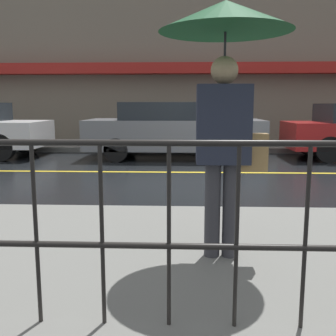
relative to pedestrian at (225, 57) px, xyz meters
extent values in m
plane|color=black|center=(0.54, 4.98, -1.77)|extent=(80.00, 80.00, 0.00)
cube|color=slate|center=(0.54, 0.15, -1.69)|extent=(28.00, 2.93, 0.15)
cube|color=slate|center=(0.54, 9.42, -1.69)|extent=(28.00, 2.15, 0.15)
cube|color=gold|center=(0.54, 4.98, -1.77)|extent=(25.20, 0.12, 0.01)
cube|color=#706656|center=(0.54, 10.65, 1.41)|extent=(28.00, 0.30, 6.36)
cube|color=maroon|center=(0.54, 10.22, 0.83)|extent=(16.80, 0.55, 0.35)
cylinder|color=black|center=(-1.15, -1.06, -1.10)|extent=(0.02, 0.02, 1.05)
cylinder|color=black|center=(-0.77, -1.06, -1.10)|extent=(0.02, 0.02, 1.05)
cylinder|color=black|center=(-0.40, -1.06, -1.10)|extent=(0.02, 0.02, 1.05)
cylinder|color=black|center=(-0.02, -1.06, -1.10)|extent=(0.02, 0.02, 1.05)
cylinder|color=black|center=(0.35, -1.06, -1.10)|extent=(0.02, 0.02, 1.05)
cylinder|color=#333338|center=(-0.08, 0.00, -1.23)|extent=(0.13, 0.13, 0.79)
cylinder|color=#333338|center=(0.07, 0.00, -1.23)|extent=(0.13, 0.13, 0.79)
cube|color=#232838|center=(-0.01, 0.00, -0.52)|extent=(0.43, 0.26, 0.62)
sphere|color=tan|center=(-0.01, 0.00, -0.10)|extent=(0.22, 0.22, 0.22)
cylinder|color=#262628|center=(-0.01, 0.00, -0.17)|extent=(0.02, 0.02, 0.71)
cone|color=#144723|center=(-0.01, 0.00, 0.30)|extent=(1.04, 1.04, 0.23)
cube|color=#9E7A47|center=(0.23, 0.00, -0.74)|extent=(0.24, 0.12, 0.30)
cylinder|color=black|center=(-4.91, 8.09, -1.42)|extent=(0.69, 0.22, 0.69)
cylinder|color=black|center=(-4.91, 6.45, -1.42)|extent=(0.69, 0.22, 0.69)
cube|color=slate|center=(-0.58, 7.27, -1.13)|extent=(4.59, 1.88, 0.77)
cube|color=#1E2328|center=(-0.76, 7.27, -0.52)|extent=(2.39, 1.73, 0.45)
cylinder|color=black|center=(0.85, 8.11, -1.47)|extent=(0.60, 0.22, 0.60)
cylinder|color=black|center=(0.85, 6.44, -1.47)|extent=(0.60, 0.22, 0.60)
cylinder|color=black|center=(-2.00, 8.11, -1.47)|extent=(0.60, 0.22, 0.60)
cylinder|color=black|center=(-2.00, 6.44, -1.47)|extent=(0.60, 0.22, 0.60)
cylinder|color=black|center=(3.21, 8.02, -1.44)|extent=(0.65, 0.22, 0.65)
cylinder|color=black|center=(3.21, 6.53, -1.44)|extent=(0.65, 0.22, 0.65)
camera|label=1|loc=(-0.31, -3.16, -0.37)|focal=42.00mm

